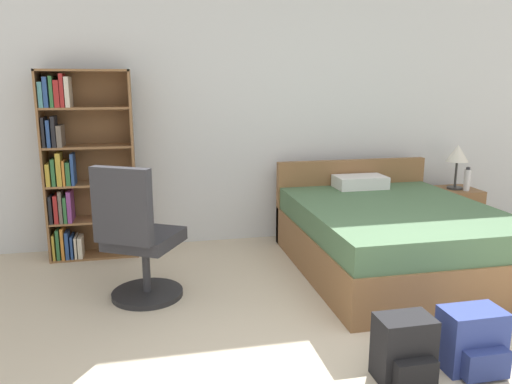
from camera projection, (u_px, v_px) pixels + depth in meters
The scene contains 9 objects.
wall_back at pixel (280, 114), 5.12m from camera, with size 9.00×0.06×2.60m.
bookshelf at pixel (79, 166), 4.56m from camera, with size 0.80×0.29×1.73m.
bed at pixel (390, 235), 4.39m from camera, with size 1.59×1.98×0.84m.
office_chair at pixel (138, 241), 3.67m from camera, with size 0.68×0.71×1.06m.
nightstand at pixel (453, 211), 5.40m from camera, with size 0.47×0.46×0.50m.
table_lamp at pixel (457, 155), 5.27m from camera, with size 0.23×0.23×0.47m.
water_bottle at pixel (467, 180), 5.23m from camera, with size 0.06×0.06×0.25m.
backpack_blue at pixel (472, 341), 2.86m from camera, with size 0.35×0.29×0.36m.
backpack_black at pixel (405, 351), 2.74m from camera, with size 0.31×0.28×0.37m.
Camera 1 is at (-1.34, -1.77, 1.63)m, focal length 35.00 mm.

